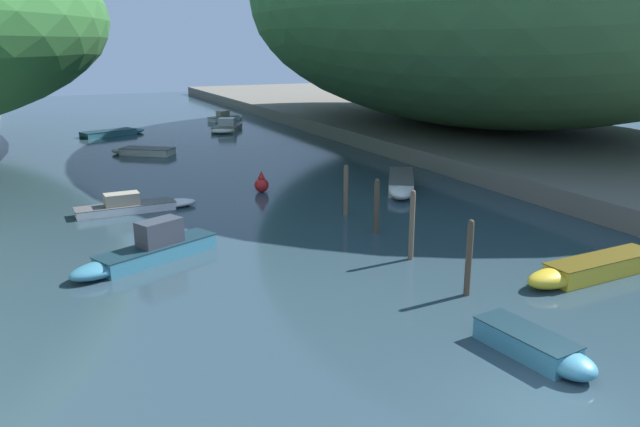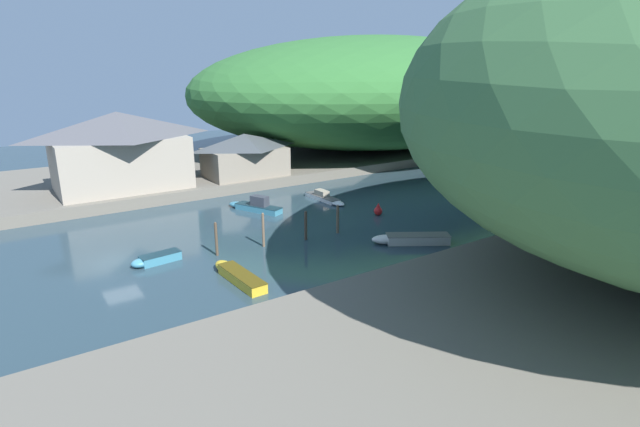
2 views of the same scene
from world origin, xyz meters
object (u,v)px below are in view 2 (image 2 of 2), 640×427
object	(u,v)px
boat_mid_channel	(575,188)
waterfront_building	(120,149)
boat_near_quay	(237,275)
boat_cabin_cruiser	(511,172)
boat_far_right_bank	(408,239)
channel_buoy_near	(378,210)
boat_white_cruiser	(633,183)
boathouse_shed	(245,154)
person_on_quay	(216,173)
boat_navy_launch	(454,183)
boat_far_upstream	(254,206)
boat_yellow_tender	(326,198)
boat_open_rowboat	(154,259)
person_by_boathouse	(129,184)

from	to	relation	value
boat_mid_channel	waterfront_building	bearing A→B (deg)	89.52
boat_near_quay	boat_cabin_cruiser	distance (m)	44.41
boat_far_right_bank	channel_buoy_near	bearing A→B (deg)	9.54
boat_white_cruiser	boat_far_right_bank	bearing A→B (deg)	-25.07
boat_near_quay	boat_mid_channel	bearing A→B (deg)	-1.78
boat_near_quay	boathouse_shed	bearing A→B (deg)	60.07
waterfront_building	person_on_quay	distance (m)	9.99
boat_cabin_cruiser	boathouse_shed	bearing A→B (deg)	-43.23
waterfront_building	boat_navy_launch	distance (m)	37.01
boat_navy_launch	person_on_quay	xyz separation A→B (m)	(-12.69, -24.19, 1.86)
boat_cabin_cruiser	boat_far_upstream	xyz separation A→B (m)	(-3.44, -34.96, 0.22)
boathouse_shed	boat_white_cruiser	size ratio (longest dim) A/B	2.18
boat_far_right_bank	channel_buoy_near	size ratio (longest dim) A/B	4.99
boat_yellow_tender	boat_mid_channel	size ratio (longest dim) A/B	1.18
boat_cabin_cruiser	boat_far_right_bank	bearing A→B (deg)	1.94
person_on_quay	channel_buoy_near	bearing A→B (deg)	-74.44
boathouse_shed	boat_open_rowboat	size ratio (longest dim) A/B	2.63
waterfront_building	boat_cabin_cruiser	distance (m)	46.98
person_on_quay	person_by_boathouse	distance (m)	9.21
waterfront_building	boat_open_rowboat	bearing A→B (deg)	-7.68
waterfront_building	person_on_quay	size ratio (longest dim) A/B	8.11
boat_cabin_cruiser	boat_open_rowboat	bearing A→B (deg)	-14.31
boathouse_shed	boat_navy_launch	bearing A→B (deg)	55.76
boat_yellow_tender	person_by_boathouse	world-z (taller)	person_by_boathouse
boat_far_right_bank	boat_far_upstream	size ratio (longest dim) A/B	0.99
boat_mid_channel	channel_buoy_near	size ratio (longest dim) A/B	4.19
boat_cabin_cruiser	boat_navy_launch	xyz separation A→B (m)	(0.33, -10.93, 0.01)
boat_yellow_tender	boat_cabin_cruiser	xyz separation A→B (m)	(2.52, 27.18, -0.06)
boat_near_quay	channel_buoy_near	xyz separation A→B (m)	(-5.98, 17.20, 0.12)
boat_yellow_tender	boat_cabin_cruiser	distance (m)	27.30
channel_buoy_near	person_on_quay	bearing A→B (deg)	-151.41
boat_navy_launch	channel_buoy_near	size ratio (longest dim) A/B	3.98
boat_white_cruiser	channel_buoy_near	distance (m)	32.92
waterfront_building	boathouse_shed	bearing A→B (deg)	82.57
boat_cabin_cruiser	boat_far_right_bank	world-z (taller)	boat_far_right_bank
boathouse_shed	boat_cabin_cruiser	xyz separation A→B (m)	(13.35, 31.03, -3.42)
boathouse_shed	boat_far_right_bank	xyz separation A→B (m)	(24.98, 2.09, -3.30)
boat_open_rowboat	boat_yellow_tender	bearing A→B (deg)	-76.72
channel_buoy_near	boat_navy_launch	bearing A→B (deg)	105.25
boat_near_quay	channel_buoy_near	world-z (taller)	channel_buoy_near
boat_near_quay	boat_white_cruiser	bearing A→B (deg)	-4.77
boathouse_shed	channel_buoy_near	distance (m)	18.76
boat_navy_launch	boat_far_right_bank	bearing A→B (deg)	-110.56
boat_yellow_tender	boat_mid_channel	distance (m)	28.16
boat_cabin_cruiser	boat_near_quay	bearing A→B (deg)	-6.40
boat_yellow_tender	boat_white_cruiser	size ratio (longest dim) A/B	1.34
boat_open_rowboat	channel_buoy_near	size ratio (longest dim) A/B	3.06
boat_yellow_tender	boat_white_cruiser	bearing A→B (deg)	154.52
boat_navy_launch	person_by_boathouse	distance (m)	35.82
boat_white_cruiser	channel_buoy_near	world-z (taller)	channel_buoy_near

